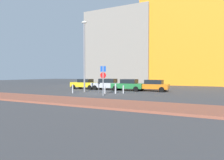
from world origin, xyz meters
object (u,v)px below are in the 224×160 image
object	(u,v)px
parking_meter	(99,86)
traffic_bollard_far	(105,90)
traffic_bollard_mid	(116,89)
street_lamp	(84,51)
parked_car_silver	(107,84)
parked_car_yellow	(85,84)
traffic_bollard_edge	(123,89)
parked_car_orange	(152,85)
traffic_bollard_near	(73,89)
parking_sign_post	(103,77)
parked_car_green	(128,85)

from	to	relation	value
parking_meter	traffic_bollard_far	distance (m)	0.81
traffic_bollard_mid	street_lamp	bearing A→B (deg)	173.93
parked_car_silver	street_lamp	distance (m)	5.83
parked_car_yellow	traffic_bollard_far	xyz separation A→B (m)	(5.59, -4.70, -0.31)
parked_car_yellow	traffic_bollard_edge	xyz separation A→B (m)	(7.39, -3.66, -0.32)
traffic_bollard_far	parked_car_silver	bearing A→B (deg)	112.64
street_lamp	traffic_bollard_far	bearing A→B (deg)	-15.26
parked_car_silver	traffic_bollard_mid	distance (m)	5.36
parked_car_orange	traffic_bollard_near	xyz separation A→B (m)	(-7.75, -6.12, -0.27)
parked_car_yellow	parking_sign_post	xyz separation A→B (m)	(6.37, -6.69, 1.11)
parked_car_yellow	street_lamp	distance (m)	6.15
parked_car_orange	parking_sign_post	xyz separation A→B (m)	(-3.46, -6.99, 1.11)
traffic_bollard_far	traffic_bollard_edge	distance (m)	2.08
parked_car_yellow	street_lamp	world-z (taller)	street_lamp
parked_car_orange	parking_sign_post	world-z (taller)	parking_sign_post
parking_meter	traffic_bollard_near	size ratio (longest dim) A/B	1.37
parked_car_green	street_lamp	distance (m)	7.10
traffic_bollard_edge	traffic_bollard_mid	bearing A→B (deg)	-137.94
traffic_bollard_far	traffic_bollard_near	bearing A→B (deg)	-162.34
parked_car_yellow	parked_car_green	bearing A→B (deg)	-1.04
parked_car_yellow	parking_sign_post	world-z (taller)	parking_sign_post
traffic_bollard_mid	traffic_bollard_edge	world-z (taller)	traffic_bollard_mid
parking_sign_post	parking_meter	world-z (taller)	parking_sign_post
street_lamp	traffic_bollard_near	world-z (taller)	street_lamp
parked_car_green	traffic_bollard_near	world-z (taller)	parked_car_green
traffic_bollard_mid	parked_car_yellow	bearing A→B (deg)	147.41
street_lamp	parked_car_green	bearing A→B (deg)	40.14
traffic_bollard_near	traffic_bollard_far	size ratio (longest dim) A/B	1.09
parking_meter	traffic_bollard_mid	distance (m)	1.90
parked_car_orange	parked_car_yellow	bearing A→B (deg)	-178.25
parked_car_silver	parking_sign_post	bearing A→B (deg)	-67.72
parked_car_yellow	traffic_bollard_mid	world-z (taller)	parked_car_yellow
traffic_bollard_mid	traffic_bollard_far	world-z (taller)	traffic_bollard_mid
traffic_bollard_far	parking_meter	bearing A→B (deg)	-165.40
parked_car_yellow	parking_meter	distance (m)	6.93
parked_car_orange	parking_meter	xyz separation A→B (m)	(-4.91, -5.18, 0.11)
parked_car_silver	parked_car_green	size ratio (longest dim) A/B	1.01
parked_car_silver	traffic_bollard_far	bearing A→B (deg)	-67.36
parked_car_orange	traffic_bollard_edge	bearing A→B (deg)	-121.63
parked_car_green	traffic_bollard_far	size ratio (longest dim) A/B	4.70
parked_car_silver	parking_sign_post	distance (m)	7.39
parking_meter	street_lamp	distance (m)	4.94
traffic_bollard_near	traffic_bollard_far	distance (m)	3.69
parking_meter	traffic_bollard_mid	world-z (taller)	parking_meter
street_lamp	traffic_bollard_edge	world-z (taller)	street_lamp
parked_car_green	parking_sign_post	distance (m)	6.67
parked_car_silver	traffic_bollard_far	world-z (taller)	parked_car_silver
parking_sign_post	street_lamp	size ratio (longest dim) A/B	0.34
parked_car_silver	parked_car_orange	bearing A→B (deg)	2.05
street_lamp	parking_sign_post	bearing A→B (deg)	-35.62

